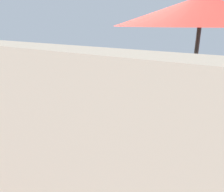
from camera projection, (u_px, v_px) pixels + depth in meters
ground_plane at (112, 123)px, 4.39m from camera, size 10.00×10.00×0.02m
dining_table at (112, 91)px, 4.17m from camera, size 1.73×1.24×0.73m
patio_umbrella at (201, 12)px, 2.97m from camera, size 2.46×2.46×2.30m
chair_west at (170, 110)px, 3.62m from camera, size 0.47×0.46×0.98m
chair_southeast at (94, 81)px, 5.46m from camera, size 0.58×0.58×0.98m
chair_south at (129, 88)px, 4.83m from camera, size 0.48×0.49×0.98m
chair_northwest at (145, 128)px, 2.97m from camera, size 0.59×0.59×0.98m
chair_northeast at (42, 98)px, 4.16m from camera, size 0.59×0.59×0.98m
laptop at (97, 85)px, 4.23m from camera, size 0.37×0.32×0.21m
cup at (112, 88)px, 4.01m from camera, size 0.06×0.06×0.10m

